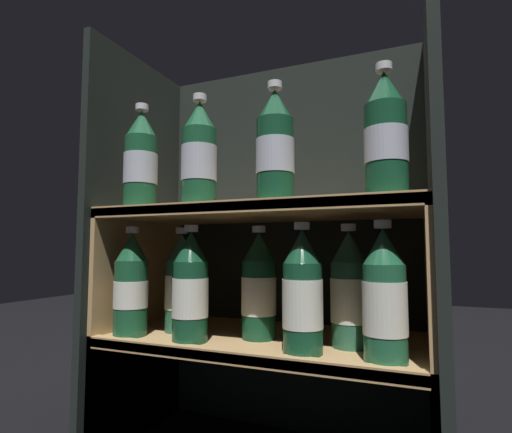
{
  "coord_description": "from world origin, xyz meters",
  "views": [
    {
      "loc": [
        0.33,
        -0.68,
        0.47
      ],
      "look_at": [
        0.0,
        0.12,
        0.54
      ],
      "focal_mm": 28.0,
      "sensor_mm": 36.0,
      "label": 1
    }
  ],
  "objects": [
    {
      "name": "fridge_back_wall",
      "position": [
        0.0,
        0.35,
        0.49
      ],
      "size": [
        0.74,
        0.02,
        0.97
      ],
      "primitive_type": "cube",
      "color": "black",
      "rests_on": "ground_plane"
    },
    {
      "name": "fridge_side_left",
      "position": [
        -0.36,
        0.17,
        0.49
      ],
      "size": [
        0.02,
        0.38,
        0.97
      ],
      "primitive_type": "cube",
      "color": "black",
      "rests_on": "ground_plane"
    },
    {
      "name": "fridge_side_right",
      "position": [
        0.36,
        0.17,
        0.49
      ],
      "size": [
        0.02,
        0.38,
        0.97
      ],
      "primitive_type": "cube",
      "color": "black",
      "rests_on": "ground_plane"
    },
    {
      "name": "shelf_lower",
      "position": [
        0.0,
        0.16,
        0.22
      ],
      "size": [
        0.7,
        0.34,
        0.28
      ],
      "color": "tan",
      "rests_on": "ground_plane"
    },
    {
      "name": "shelf_upper",
      "position": [
        0.0,
        0.17,
        0.41
      ],
      "size": [
        0.7,
        0.34,
        0.56
      ],
      "color": "tan",
      "rests_on": "ground_plane"
    },
    {
      "name": "bottle_upper_front_0",
      "position": [
        -0.26,
        0.05,
        0.66
      ],
      "size": [
        0.08,
        0.08,
        0.24
      ],
      "color": "#194C2D",
      "rests_on": "shelf_upper"
    },
    {
      "name": "bottle_upper_front_1",
      "position": [
        -0.1,
        0.05,
        0.66
      ],
      "size": [
        0.08,
        0.08,
        0.24
      ],
      "color": "#194C2D",
      "rests_on": "shelf_upper"
    },
    {
      "name": "bottle_upper_front_2",
      "position": [
        0.07,
        0.05,
        0.66
      ],
      "size": [
        0.08,
        0.08,
        0.24
      ],
      "color": "#144228",
      "rests_on": "shelf_upper"
    },
    {
      "name": "bottle_upper_front_3",
      "position": [
        0.28,
        0.05,
        0.67
      ],
      "size": [
        0.08,
        0.08,
        0.24
      ],
      "color": "#144228",
      "rests_on": "shelf_upper"
    },
    {
      "name": "bottle_lower_front_0",
      "position": [
        -0.28,
        0.05,
        0.38
      ],
      "size": [
        0.08,
        0.08,
        0.24
      ],
      "color": "#194C2D",
      "rests_on": "shelf_lower"
    },
    {
      "name": "bottle_lower_front_1",
      "position": [
        -0.12,
        0.05,
        0.38
      ],
      "size": [
        0.08,
        0.08,
        0.24
      ],
      "color": "#144228",
      "rests_on": "shelf_lower"
    },
    {
      "name": "bottle_lower_front_2",
      "position": [
        0.12,
        0.05,
        0.38
      ],
      "size": [
        0.08,
        0.08,
        0.24
      ],
      "color": "#144228",
      "rests_on": "shelf_lower"
    },
    {
      "name": "bottle_lower_front_3",
      "position": [
        0.27,
        0.05,
        0.38
      ],
      "size": [
        0.08,
        0.08,
        0.24
      ],
      "color": "#1E5638",
      "rests_on": "shelf_lower"
    },
    {
      "name": "bottle_lower_back_0",
      "position": [
        -0.2,
        0.14,
        0.38
      ],
      "size": [
        0.08,
        0.08,
        0.24
      ],
      "color": "#285B42",
      "rests_on": "shelf_lower"
    },
    {
      "name": "bottle_lower_back_1",
      "position": [
        0.0,
        0.14,
        0.38
      ],
      "size": [
        0.08,
        0.08,
        0.24
      ],
      "color": "#144228",
      "rests_on": "shelf_lower"
    },
    {
      "name": "bottle_lower_back_2",
      "position": [
        0.2,
        0.14,
        0.38
      ],
      "size": [
        0.08,
        0.08,
        0.24
      ],
      "color": "#285B42",
      "rests_on": "shelf_lower"
    }
  ]
}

